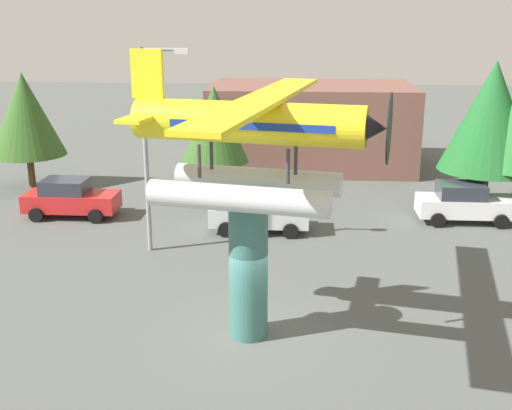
{
  "coord_description": "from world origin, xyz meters",
  "views": [
    {
      "loc": [
        1.4,
        -16.52,
        8.89
      ],
      "look_at": [
        0.0,
        3.0,
        3.03
      ],
      "focal_mm": 44.57,
      "sensor_mm": 36.0,
      "label": 1
    }
  ],
  "objects_px": {
    "streetlight_primary": "(150,136)",
    "tree_center_back": "(492,116)",
    "floatplane_monument": "(253,141)",
    "storefront_building": "(311,125)",
    "car_near_red": "(70,198)",
    "car_far_white": "(464,203)",
    "tree_west": "(25,115)",
    "car_mid_silver": "(258,211)",
    "tree_east": "(214,124)",
    "display_pedestal": "(248,270)"
  },
  "relations": [
    {
      "from": "car_far_white",
      "to": "tree_center_back",
      "type": "distance_m",
      "value": 4.28
    },
    {
      "from": "car_near_red",
      "to": "streetlight_primary",
      "type": "distance_m",
      "value": 7.27
    },
    {
      "from": "floatplane_monument",
      "to": "car_far_white",
      "type": "relative_size",
      "value": 2.48
    },
    {
      "from": "tree_west",
      "to": "tree_east",
      "type": "bearing_deg",
      "value": -5.9
    },
    {
      "from": "floatplane_monument",
      "to": "storefront_building",
      "type": "distance_m",
      "value": 22.34
    },
    {
      "from": "car_far_white",
      "to": "tree_center_back",
      "type": "bearing_deg",
      "value": 55.06
    },
    {
      "from": "car_far_white",
      "to": "tree_center_back",
      "type": "relative_size",
      "value": 0.6
    },
    {
      "from": "display_pedestal",
      "to": "tree_west",
      "type": "relative_size",
      "value": 0.66
    },
    {
      "from": "display_pedestal",
      "to": "streetlight_primary",
      "type": "height_order",
      "value": "streetlight_primary"
    },
    {
      "from": "tree_east",
      "to": "streetlight_primary",
      "type": "bearing_deg",
      "value": -99.45
    },
    {
      "from": "car_mid_silver",
      "to": "tree_east",
      "type": "relative_size",
      "value": 0.75
    },
    {
      "from": "tree_west",
      "to": "tree_center_back",
      "type": "distance_m",
      "value": 23.21
    },
    {
      "from": "tree_west",
      "to": "streetlight_primary",
      "type": "bearing_deg",
      "value": -45.85
    },
    {
      "from": "display_pedestal",
      "to": "tree_center_back",
      "type": "height_order",
      "value": "tree_center_back"
    },
    {
      "from": "tree_west",
      "to": "car_mid_silver",
      "type": "bearing_deg",
      "value": -26.82
    },
    {
      "from": "display_pedestal",
      "to": "storefront_building",
      "type": "distance_m",
      "value": 22.1
    },
    {
      "from": "tree_center_back",
      "to": "streetlight_primary",
      "type": "bearing_deg",
      "value": -155.64
    },
    {
      "from": "tree_west",
      "to": "tree_east",
      "type": "height_order",
      "value": "tree_west"
    },
    {
      "from": "tree_center_back",
      "to": "tree_west",
      "type": "bearing_deg",
      "value": 173.71
    },
    {
      "from": "streetlight_primary",
      "to": "car_near_red",
      "type": "bearing_deg",
      "value": 140.07
    },
    {
      "from": "floatplane_monument",
      "to": "tree_center_back",
      "type": "relative_size",
      "value": 1.49
    },
    {
      "from": "floatplane_monument",
      "to": "car_near_red",
      "type": "xyz_separation_m",
      "value": [
        -9.19,
        10.68,
        -4.83
      ]
    },
    {
      "from": "floatplane_monument",
      "to": "tree_center_back",
      "type": "height_order",
      "value": "floatplane_monument"
    },
    {
      "from": "storefront_building",
      "to": "tree_east",
      "type": "bearing_deg",
      "value": -123.58
    },
    {
      "from": "storefront_building",
      "to": "tree_west",
      "type": "xyz_separation_m",
      "value": [
        -15.0,
        -6.36,
        1.45
      ]
    },
    {
      "from": "tree_east",
      "to": "tree_center_back",
      "type": "xyz_separation_m",
      "value": [
        12.98,
        -1.5,
        0.78
      ]
    },
    {
      "from": "display_pedestal",
      "to": "car_near_red",
      "type": "xyz_separation_m",
      "value": [
        -9.06,
        10.65,
        -1.14
      ]
    },
    {
      "from": "car_mid_silver",
      "to": "streetlight_primary",
      "type": "xyz_separation_m",
      "value": [
        -3.87,
        -2.63,
        3.65
      ]
    },
    {
      "from": "car_near_red",
      "to": "tree_center_back",
      "type": "distance_m",
      "value": 19.61
    },
    {
      "from": "car_far_white",
      "to": "tree_west",
      "type": "bearing_deg",
      "value": 168.35
    },
    {
      "from": "display_pedestal",
      "to": "car_near_red",
      "type": "height_order",
      "value": "display_pedestal"
    },
    {
      "from": "car_near_red",
      "to": "storefront_building",
      "type": "height_order",
      "value": "storefront_building"
    },
    {
      "from": "streetlight_primary",
      "to": "tree_center_back",
      "type": "height_order",
      "value": "streetlight_primary"
    },
    {
      "from": "storefront_building",
      "to": "tree_west",
      "type": "distance_m",
      "value": 16.36
    },
    {
      "from": "display_pedestal",
      "to": "car_far_white",
      "type": "bearing_deg",
      "value": 52.01
    },
    {
      "from": "floatplane_monument",
      "to": "streetlight_primary",
      "type": "relative_size",
      "value": 1.34
    },
    {
      "from": "car_mid_silver",
      "to": "storefront_building",
      "type": "height_order",
      "value": "storefront_building"
    },
    {
      "from": "streetlight_primary",
      "to": "storefront_building",
      "type": "relative_size",
      "value": 0.65
    },
    {
      "from": "car_far_white",
      "to": "streetlight_primary",
      "type": "xyz_separation_m",
      "value": [
        -12.96,
        -4.54,
        3.65
      ]
    },
    {
      "from": "car_near_red",
      "to": "tree_center_back",
      "type": "height_order",
      "value": "tree_center_back"
    },
    {
      "from": "car_mid_silver",
      "to": "tree_west",
      "type": "bearing_deg",
      "value": 153.18
    },
    {
      "from": "floatplane_monument",
      "to": "tree_west",
      "type": "height_order",
      "value": "floatplane_monument"
    },
    {
      "from": "storefront_building",
      "to": "tree_west",
      "type": "height_order",
      "value": "tree_west"
    },
    {
      "from": "tree_west",
      "to": "storefront_building",
      "type": "bearing_deg",
      "value": 22.98
    },
    {
      "from": "streetlight_primary",
      "to": "tree_center_back",
      "type": "bearing_deg",
      "value": 24.36
    },
    {
      "from": "tree_west",
      "to": "car_near_red",
      "type": "bearing_deg",
      "value": -51.71
    },
    {
      "from": "tree_east",
      "to": "car_far_white",
      "type": "bearing_deg",
      "value": -16.46
    },
    {
      "from": "floatplane_monument",
      "to": "car_mid_silver",
      "type": "xyz_separation_m",
      "value": [
        -0.49,
        9.28,
        -4.83
      ]
    },
    {
      "from": "car_far_white",
      "to": "storefront_building",
      "type": "height_order",
      "value": "storefront_building"
    },
    {
      "from": "car_far_white",
      "to": "tree_west",
      "type": "height_order",
      "value": "tree_west"
    }
  ]
}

